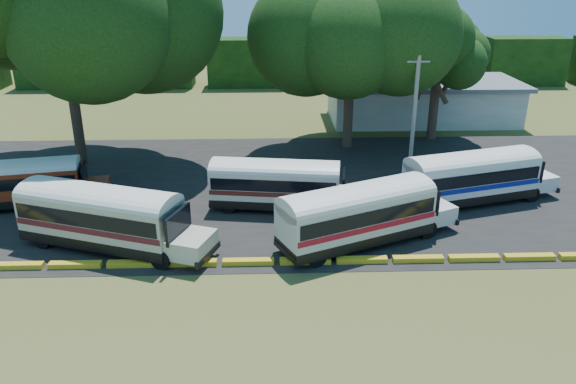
{
  "coord_description": "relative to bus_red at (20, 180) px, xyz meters",
  "views": [
    {
      "loc": [
        2.69,
        -24.97,
        14.66
      ],
      "look_at": [
        3.76,
        6.0,
        2.06
      ],
      "focal_mm": 35.0,
      "sensor_mm": 36.0,
      "label": 1
    }
  ],
  "objects": [
    {
      "name": "ground",
      "position": [
        13.36,
        -9.17,
        -1.82
      ],
      "size": [
        160.0,
        160.0,
        0.0
      ],
      "primitive_type": "plane",
      "color": "#3B4D19",
      "rests_on": "ground"
    },
    {
      "name": "asphalt_strip",
      "position": [
        14.36,
        2.83,
        -1.81
      ],
      "size": [
        64.0,
        24.0,
        0.02
      ],
      "primitive_type": "cube",
      "color": "black",
      "rests_on": "ground"
    },
    {
      "name": "curb",
      "position": [
        13.36,
        -8.17,
        -1.67
      ],
      "size": [
        53.7,
        0.45,
        0.3
      ],
      "color": "gold",
      "rests_on": "ground"
    },
    {
      "name": "terminal_building",
      "position": [
        31.36,
        20.83,
        0.22
      ],
      "size": [
        19.0,
        9.0,
        4.0
      ],
      "color": "silver",
      "rests_on": "ground"
    },
    {
      "name": "treeline_backdrop",
      "position": [
        13.36,
        38.83,
        1.18
      ],
      "size": [
        130.0,
        4.0,
        6.0
      ],
      "color": "black",
      "rests_on": "ground"
    },
    {
      "name": "bus_red",
      "position": [
        0.0,
        0.0,
        0.0
      ],
      "size": [
        9.91,
        4.14,
        3.17
      ],
      "rotation": [
        0.0,
        0.0,
        0.19
      ],
      "color": "black",
      "rests_on": "ground"
    },
    {
      "name": "bus_cream_west",
      "position": [
        6.97,
        -5.99,
        0.23
      ],
      "size": [
        11.28,
        6.33,
        3.63
      ],
      "rotation": [
        0.0,
        0.0,
        -0.35
      ],
      "color": "black",
      "rests_on": "ground"
    },
    {
      "name": "bus_cream_east",
      "position": [
        16.59,
        -0.93,
        0.04
      ],
      "size": [
        10.22,
        3.84,
        3.28
      ],
      "rotation": [
        0.0,
        0.0,
        -0.14
      ],
      "color": "black",
      "rests_on": "ground"
    },
    {
      "name": "bus_white_red",
      "position": [
        21.01,
        -6.04,
        0.2
      ],
      "size": [
        10.94,
        6.9,
        3.56
      ],
      "rotation": [
        0.0,
        0.0,
        0.43
      ],
      "color": "black",
      "rests_on": "ground"
    },
    {
      "name": "bus_white_blue",
      "position": [
        29.34,
        -0.37,
        0.17
      ],
      "size": [
        10.97,
        5.47,
        3.51
      ],
      "rotation": [
        0.0,
        0.0,
        0.28
      ],
      "color": "black",
      "rests_on": "ground"
    },
    {
      "name": "tree_center",
      "position": [
        22.76,
        12.21,
        8.71
      ],
      "size": [
        12.46,
        12.46,
        15.13
      ],
      "color": "#3D2A1E",
      "rests_on": "ground"
    },
    {
      "name": "tree_east",
      "position": [
        30.69,
        14.36,
        6.19
      ],
      "size": [
        7.27,
        7.27,
        10.76
      ],
      "color": "#3D2A1E",
      "rests_on": "ground"
    },
    {
      "name": "utility_pole",
      "position": [
        26.48,
        4.97,
        2.72
      ],
      "size": [
        1.6,
        0.3,
        8.85
      ],
      "color": "gray",
      "rests_on": "ground"
    }
  ]
}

